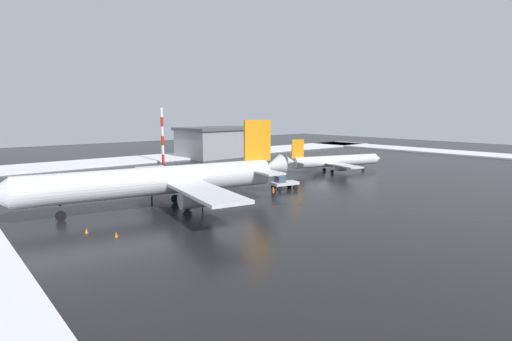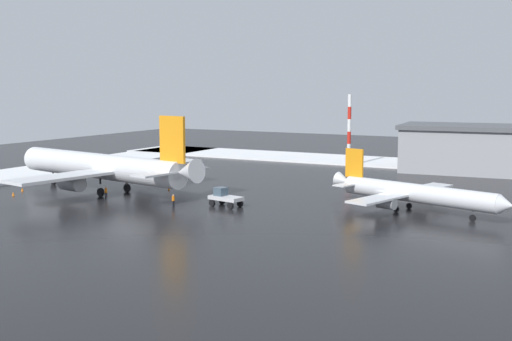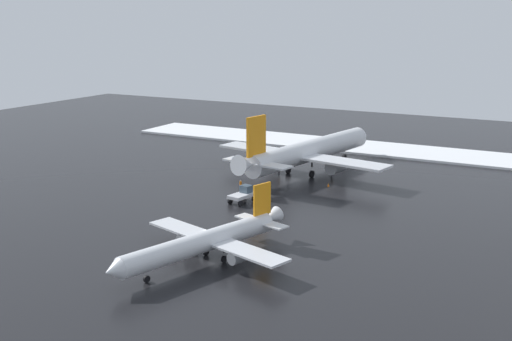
{
  "view_description": "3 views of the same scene",
  "coord_description": "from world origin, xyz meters",
  "px_view_note": "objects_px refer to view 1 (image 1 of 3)",
  "views": [
    {
      "loc": [
        65.61,
        55.11,
        13.04
      ],
      "look_at": [
        18.88,
        -0.8,
        2.48
      ],
      "focal_mm": 28.0,
      "sensor_mm": 36.0,
      "label": 1
    },
    {
      "loc": [
        -24.13,
        79.15,
        15.98
      ],
      "look_at": [
        17.63,
        0.97,
        4.24
      ],
      "focal_mm": 45.0,
      "sensor_mm": 36.0,
      "label": 2
    },
    {
      "loc": [
        -61.27,
        -38.26,
        26.88
      ],
      "look_at": [
        25.42,
        8.05,
        3.47
      ],
      "focal_mm": 45.0,
      "sensor_mm": 36.0,
      "label": 3
    }
  ],
  "objects_px": {
    "pushback_tug": "(283,183)",
    "traffic_cone_mid_line": "(184,193)",
    "airplane_parked_starboard": "(163,180)",
    "ground_crew_beside_wing": "(152,196)",
    "cargo_hangar": "(221,142)",
    "airplane_parked_portside": "(334,161)",
    "traffic_cone_near_nose": "(116,235)",
    "ground_crew_by_nose_gear": "(273,192)",
    "ground_crew_near_tug": "(202,202)",
    "antenna_mast": "(162,136)",
    "traffic_cone_wingtip_side": "(86,231)"
  },
  "relations": [
    {
      "from": "cargo_hangar",
      "to": "traffic_cone_near_nose",
      "type": "relative_size",
      "value": 47.51
    },
    {
      "from": "airplane_parked_starboard",
      "to": "traffic_cone_near_nose",
      "type": "distance_m",
      "value": 13.43
    },
    {
      "from": "antenna_mast",
      "to": "traffic_cone_mid_line",
      "type": "relative_size",
      "value": 26.1
    },
    {
      "from": "ground_crew_beside_wing",
      "to": "traffic_cone_wingtip_side",
      "type": "xyz_separation_m",
      "value": [
        12.26,
        9.7,
        -0.7
      ]
    },
    {
      "from": "antenna_mast",
      "to": "traffic_cone_near_nose",
      "type": "xyz_separation_m",
      "value": [
        32.42,
        53.13,
        -6.9
      ]
    },
    {
      "from": "ground_crew_by_nose_gear",
      "to": "ground_crew_near_tug",
      "type": "height_order",
      "value": "same"
    },
    {
      "from": "ground_crew_beside_wing",
      "to": "airplane_parked_starboard",
      "type": "bearing_deg",
      "value": 138.19
    },
    {
      "from": "ground_crew_by_nose_gear",
      "to": "traffic_cone_near_nose",
      "type": "distance_m",
      "value": 26.17
    },
    {
      "from": "pushback_tug",
      "to": "airplane_parked_starboard",
      "type": "bearing_deg",
      "value": 7.87
    },
    {
      "from": "ground_crew_beside_wing",
      "to": "traffic_cone_mid_line",
      "type": "height_order",
      "value": "ground_crew_beside_wing"
    },
    {
      "from": "pushback_tug",
      "to": "cargo_hangar",
      "type": "bearing_deg",
      "value": -103.61
    },
    {
      "from": "cargo_hangar",
      "to": "traffic_cone_mid_line",
      "type": "height_order",
      "value": "cargo_hangar"
    },
    {
      "from": "ground_crew_beside_wing",
      "to": "cargo_hangar",
      "type": "bearing_deg",
      "value": -80.79
    },
    {
      "from": "airplane_parked_starboard",
      "to": "ground_crew_beside_wing",
      "type": "height_order",
      "value": "airplane_parked_starboard"
    },
    {
      "from": "traffic_cone_mid_line",
      "to": "cargo_hangar",
      "type": "bearing_deg",
      "value": -130.82
    },
    {
      "from": "ground_crew_by_nose_gear",
      "to": "traffic_cone_near_nose",
      "type": "height_order",
      "value": "ground_crew_by_nose_gear"
    },
    {
      "from": "ground_crew_near_tug",
      "to": "ground_crew_beside_wing",
      "type": "xyz_separation_m",
      "value": [
        3.34,
        -8.61,
        0.0
      ]
    },
    {
      "from": "ground_crew_by_nose_gear",
      "to": "ground_crew_beside_wing",
      "type": "bearing_deg",
      "value": -12.07
    },
    {
      "from": "pushback_tug",
      "to": "traffic_cone_mid_line",
      "type": "xyz_separation_m",
      "value": [
        14.7,
        -7.76,
        -1.01
      ]
    },
    {
      "from": "airplane_parked_starboard",
      "to": "airplane_parked_portside",
      "type": "distance_m",
      "value": 45.52
    },
    {
      "from": "ground_crew_by_nose_gear",
      "to": "traffic_cone_near_nose",
      "type": "bearing_deg",
      "value": 27.24
    },
    {
      "from": "cargo_hangar",
      "to": "traffic_cone_mid_line",
      "type": "bearing_deg",
      "value": 44.55
    },
    {
      "from": "ground_crew_beside_wing",
      "to": "traffic_cone_near_nose",
      "type": "bearing_deg",
      "value": 105.39
    },
    {
      "from": "ground_crew_beside_wing",
      "to": "antenna_mast",
      "type": "relative_size",
      "value": 0.12
    },
    {
      "from": "airplane_parked_portside",
      "to": "pushback_tug",
      "type": "relative_size",
      "value": 5.01
    },
    {
      "from": "ground_crew_beside_wing",
      "to": "pushback_tug",
      "type": "bearing_deg",
      "value": -141.65
    },
    {
      "from": "airplane_parked_portside",
      "to": "traffic_cone_near_nose",
      "type": "relative_size",
      "value": 44.86
    },
    {
      "from": "airplane_parked_starboard",
      "to": "ground_crew_beside_wing",
      "type": "bearing_deg",
      "value": -85.19
    },
    {
      "from": "ground_crew_by_nose_gear",
      "to": "traffic_cone_wingtip_side",
      "type": "height_order",
      "value": "ground_crew_by_nose_gear"
    },
    {
      "from": "airplane_parked_starboard",
      "to": "pushback_tug",
      "type": "bearing_deg",
      "value": -172.45
    },
    {
      "from": "airplane_parked_portside",
      "to": "traffic_cone_mid_line",
      "type": "relative_size",
      "value": 44.86
    },
    {
      "from": "airplane_parked_starboard",
      "to": "pushback_tug",
      "type": "relative_size",
      "value": 8.15
    },
    {
      "from": "traffic_cone_mid_line",
      "to": "traffic_cone_near_nose",
      "type": "bearing_deg",
      "value": 41.93
    },
    {
      "from": "cargo_hangar",
      "to": "antenna_mast",
      "type": "bearing_deg",
      "value": 8.98
    },
    {
      "from": "airplane_parked_portside",
      "to": "antenna_mast",
      "type": "relative_size",
      "value": 1.72
    },
    {
      "from": "cargo_hangar",
      "to": "pushback_tug",
      "type": "bearing_deg",
      "value": 61.42
    },
    {
      "from": "ground_crew_beside_wing",
      "to": "traffic_cone_wingtip_side",
      "type": "distance_m",
      "value": 15.65
    },
    {
      "from": "airplane_parked_starboard",
      "to": "antenna_mast",
      "type": "xyz_separation_m",
      "value": [
        -22.58,
        -44.76,
        3.23
      ]
    },
    {
      "from": "ground_crew_near_tug",
      "to": "airplane_parked_portside",
      "type": "bearing_deg",
      "value": 51.88
    },
    {
      "from": "cargo_hangar",
      "to": "traffic_cone_wingtip_side",
      "type": "bearing_deg",
      "value": 39.72
    },
    {
      "from": "traffic_cone_mid_line",
      "to": "traffic_cone_wingtip_side",
      "type": "bearing_deg",
      "value": 31.83
    },
    {
      "from": "antenna_mast",
      "to": "traffic_cone_mid_line",
      "type": "bearing_deg",
      "value": 67.75
    },
    {
      "from": "airplane_parked_portside",
      "to": "traffic_cone_mid_line",
      "type": "bearing_deg",
      "value": -163.1
    },
    {
      "from": "ground_crew_near_tug",
      "to": "traffic_cone_wingtip_side",
      "type": "xyz_separation_m",
      "value": [
        15.6,
        1.08,
        -0.7
      ]
    },
    {
      "from": "traffic_cone_near_nose",
      "to": "ground_crew_by_nose_gear",
      "type": "bearing_deg",
      "value": -171.78
    },
    {
      "from": "ground_crew_near_tug",
      "to": "antenna_mast",
      "type": "distance_m",
      "value": 52.46
    },
    {
      "from": "airplane_parked_portside",
      "to": "traffic_cone_wingtip_side",
      "type": "relative_size",
      "value": 44.86
    },
    {
      "from": "traffic_cone_near_nose",
      "to": "traffic_cone_wingtip_side",
      "type": "xyz_separation_m",
      "value": [
        1.98,
        -3.46,
        0.0
      ]
    },
    {
      "from": "traffic_cone_wingtip_side",
      "to": "traffic_cone_near_nose",
      "type": "bearing_deg",
      "value": 119.77
    },
    {
      "from": "traffic_cone_wingtip_side",
      "to": "airplane_parked_starboard",
      "type": "bearing_deg",
      "value": -157.47
    }
  ]
}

